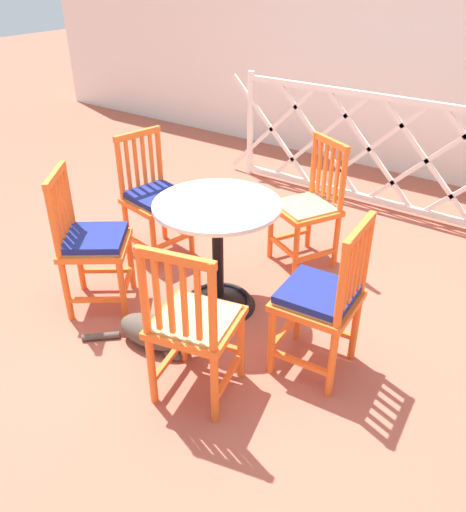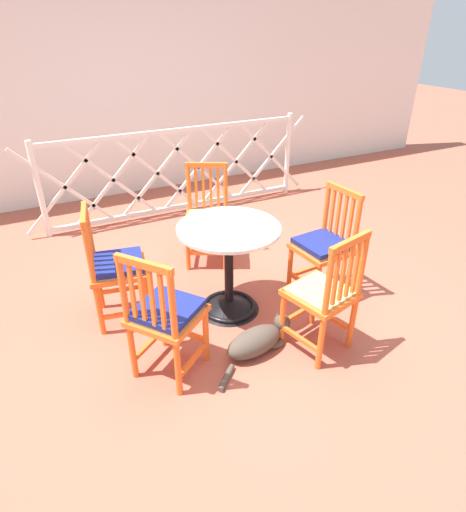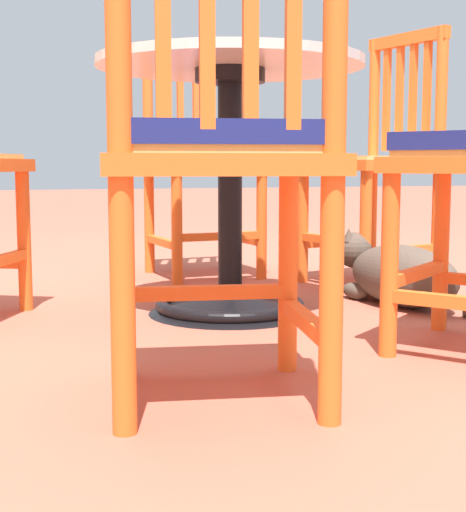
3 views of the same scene
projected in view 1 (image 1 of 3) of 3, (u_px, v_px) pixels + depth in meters
The scene contains 10 objects.
ground_plane at pixel (202, 321), 3.25m from camera, with size 24.00×24.00×0.00m, color #AD5642.
building_wall_backdrop at pixel (418, 25), 4.81m from camera, with size 10.00×0.20×2.80m, color silver.
lattice_fence_panel at pixel (397, 155), 4.38m from camera, with size 3.43×0.06×1.02m.
cafe_table at pixel (218, 268), 3.25m from camera, with size 0.76×0.76×0.73m.
orange_chair_tucked_in at pixel (155, 199), 3.76m from camera, with size 0.47×0.47×0.91m.
orange_chair_by_planter at pixel (92, 243), 3.19m from camera, with size 0.56×0.56×0.91m.
orange_chair_near_fence at pixel (193, 325), 2.51m from camera, with size 0.48×0.48×0.91m.
orange_chair_at_corner at pixel (321, 300), 2.68m from camera, with size 0.43×0.43×0.91m.
orange_chair_facing_out at pixel (308, 208), 3.66m from camera, with size 0.54×0.54×0.91m.
tabby_cat at pixel (158, 334), 2.99m from camera, with size 0.70×0.37×0.23m.
Camera 1 is at (1.67, -1.99, 2.00)m, focal length 36.48 mm.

